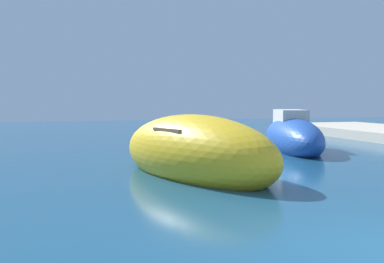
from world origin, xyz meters
TOP-DOWN VIEW (x-y plane):
  - moored_boat_2 at (-0.95, 6.82)m, footprint 4.37×6.54m
  - moored_boat_3 at (4.70, 11.35)m, footprint 3.62×6.53m

SIDE VIEW (x-z plane):
  - moored_boat_3 at x=4.70m, z-range -0.49..1.56m
  - moored_boat_2 at x=-0.95m, z-range -0.48..1.67m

